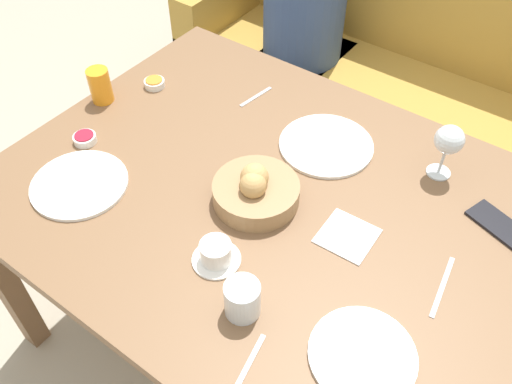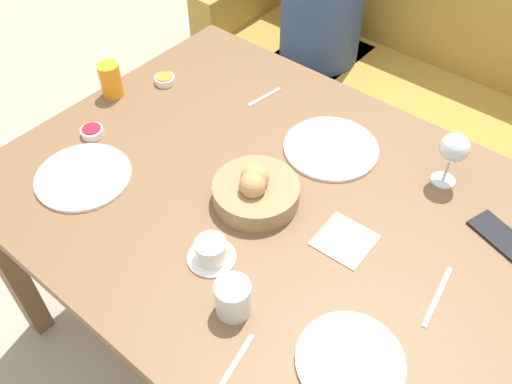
{
  "view_description": "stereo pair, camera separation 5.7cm",
  "coord_description": "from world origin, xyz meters",
  "px_view_note": "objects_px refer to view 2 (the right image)",
  "views": [
    {
      "loc": [
        0.53,
        -0.78,
        1.74
      ],
      "look_at": [
        -0.01,
        -0.03,
        0.76
      ],
      "focal_mm": 38.0,
      "sensor_mm": 36.0,
      "label": 1
    },
    {
      "loc": [
        0.58,
        -0.75,
        1.74
      ],
      "look_at": [
        -0.01,
        -0.03,
        0.76
      ],
      "focal_mm": 38.0,
      "sensor_mm": 36.0,
      "label": 2
    }
  ],
  "objects_px": {
    "bread_basket": "(256,190)",
    "jam_bowl_berry": "(92,132)",
    "couch": "(404,89)",
    "fork_silver": "(230,371)",
    "knife_silver": "(437,296)",
    "spoon_coffee": "(264,97)",
    "cell_phone": "(501,236)",
    "plate_near_right": "(350,361)",
    "wine_glass": "(454,149)",
    "napkin": "(344,240)",
    "water_tumbler": "(233,298)",
    "seated_person": "(320,33)",
    "plate_far_center": "(331,148)",
    "coffee_cup": "(211,251)",
    "jam_bowl_honey": "(165,80)",
    "juice_glass": "(111,80)",
    "plate_near_left": "(83,177)"
  },
  "relations": [
    {
      "from": "plate_near_right",
      "to": "fork_silver",
      "type": "height_order",
      "value": "plate_near_right"
    },
    {
      "from": "plate_far_center",
      "to": "juice_glass",
      "type": "distance_m",
      "value": 0.7
    },
    {
      "from": "jam_bowl_berry",
      "to": "spoon_coffee",
      "type": "bearing_deg",
      "value": 59.53
    },
    {
      "from": "plate_near_left",
      "to": "napkin",
      "type": "height_order",
      "value": "plate_near_left"
    },
    {
      "from": "plate_near_left",
      "to": "knife_silver",
      "type": "height_order",
      "value": "plate_near_left"
    },
    {
      "from": "wine_glass",
      "to": "napkin",
      "type": "relative_size",
      "value": 1.2
    },
    {
      "from": "plate_near_right",
      "to": "fork_silver",
      "type": "xyz_separation_m",
      "value": [
        -0.17,
        -0.17,
        -0.0
      ]
    },
    {
      "from": "spoon_coffee",
      "to": "cell_phone",
      "type": "height_order",
      "value": "cell_phone"
    },
    {
      "from": "couch",
      "to": "juice_glass",
      "type": "relative_size",
      "value": 17.26
    },
    {
      "from": "jam_bowl_honey",
      "to": "knife_silver",
      "type": "relative_size",
      "value": 0.37
    },
    {
      "from": "spoon_coffee",
      "to": "plate_near_right",
      "type": "bearing_deg",
      "value": -39.85
    },
    {
      "from": "plate_near_right",
      "to": "coffee_cup",
      "type": "height_order",
      "value": "coffee_cup"
    },
    {
      "from": "plate_near_left",
      "to": "jam_bowl_honey",
      "type": "bearing_deg",
      "value": 108.38
    },
    {
      "from": "jam_bowl_honey",
      "to": "fork_silver",
      "type": "distance_m",
      "value": 0.99
    },
    {
      "from": "water_tumbler",
      "to": "jam_bowl_berry",
      "type": "xyz_separation_m",
      "value": [
        -0.69,
        0.17,
        -0.03
      ]
    },
    {
      "from": "cell_phone",
      "to": "juice_glass",
      "type": "bearing_deg",
      "value": -169.21
    },
    {
      "from": "bread_basket",
      "to": "fork_silver",
      "type": "relative_size",
      "value": 1.25
    },
    {
      "from": "seated_person",
      "to": "plate_far_center",
      "type": "relative_size",
      "value": 4.58
    },
    {
      "from": "couch",
      "to": "knife_silver",
      "type": "distance_m",
      "value": 1.43
    },
    {
      "from": "coffee_cup",
      "to": "fork_silver",
      "type": "xyz_separation_m",
      "value": [
        0.21,
        -0.18,
        -0.02
      ]
    },
    {
      "from": "jam_bowl_berry",
      "to": "napkin",
      "type": "bearing_deg",
      "value": 10.07
    },
    {
      "from": "plate_near_right",
      "to": "coffee_cup",
      "type": "relative_size",
      "value": 1.92
    },
    {
      "from": "plate_near_right",
      "to": "jam_bowl_honey",
      "type": "xyz_separation_m",
      "value": [
        -0.97,
        0.42,
        0.01
      ]
    },
    {
      "from": "wine_glass",
      "to": "fork_silver",
      "type": "height_order",
      "value": "wine_glass"
    },
    {
      "from": "juice_glass",
      "to": "fork_silver",
      "type": "xyz_separation_m",
      "value": [
        0.88,
        -0.44,
        -0.05
      ]
    },
    {
      "from": "seated_person",
      "to": "plate_near_left",
      "type": "xyz_separation_m",
      "value": [
        0.14,
        -1.31,
        0.22
      ]
    },
    {
      "from": "cell_phone",
      "to": "seated_person",
      "type": "bearing_deg",
      "value": 143.08
    },
    {
      "from": "juice_glass",
      "to": "wine_glass",
      "type": "relative_size",
      "value": 0.68
    },
    {
      "from": "wine_glass",
      "to": "jam_bowl_berry",
      "type": "distance_m",
      "value": 0.98
    },
    {
      "from": "plate_near_left",
      "to": "water_tumbler",
      "type": "height_order",
      "value": "water_tumbler"
    },
    {
      "from": "juice_glass",
      "to": "cell_phone",
      "type": "xyz_separation_m",
      "value": [
        1.15,
        0.22,
        -0.05
      ]
    },
    {
      "from": "couch",
      "to": "bread_basket",
      "type": "distance_m",
      "value": 1.33
    },
    {
      "from": "plate_far_center",
      "to": "knife_silver",
      "type": "bearing_deg",
      "value": -28.91
    },
    {
      "from": "jam_bowl_berry",
      "to": "spoon_coffee",
      "type": "height_order",
      "value": "jam_bowl_berry"
    },
    {
      "from": "plate_near_left",
      "to": "water_tumbler",
      "type": "relative_size",
      "value": 2.9
    },
    {
      "from": "coffee_cup",
      "to": "cell_phone",
      "type": "bearing_deg",
      "value": 44.75
    },
    {
      "from": "seated_person",
      "to": "juice_glass",
      "type": "distance_m",
      "value": 1.06
    },
    {
      "from": "bread_basket",
      "to": "knife_silver",
      "type": "xyz_separation_m",
      "value": [
        0.49,
        0.03,
        -0.04
      ]
    },
    {
      "from": "jam_bowl_honey",
      "to": "napkin",
      "type": "relative_size",
      "value": 0.49
    },
    {
      "from": "jam_bowl_berry",
      "to": "fork_silver",
      "type": "height_order",
      "value": "jam_bowl_berry"
    },
    {
      "from": "water_tumbler",
      "to": "spoon_coffee",
      "type": "distance_m",
      "value": 0.75
    },
    {
      "from": "bread_basket",
      "to": "jam_bowl_berry",
      "type": "distance_m",
      "value": 0.53
    },
    {
      "from": "juice_glass",
      "to": "jam_bowl_honey",
      "type": "bearing_deg",
      "value": 61.69
    },
    {
      "from": "wine_glass",
      "to": "couch",
      "type": "bearing_deg",
      "value": 120.11
    },
    {
      "from": "coffee_cup",
      "to": "jam_bowl_honey",
      "type": "distance_m",
      "value": 0.71
    },
    {
      "from": "coffee_cup",
      "to": "fork_silver",
      "type": "relative_size",
      "value": 0.65
    },
    {
      "from": "couch",
      "to": "fork_silver",
      "type": "relative_size",
      "value": 10.51
    },
    {
      "from": "water_tumbler",
      "to": "spoon_coffee",
      "type": "xyz_separation_m",
      "value": [
        -0.42,
        0.62,
        -0.04
      ]
    },
    {
      "from": "spoon_coffee",
      "to": "jam_bowl_honey",
      "type": "bearing_deg",
      "value": -153.81
    },
    {
      "from": "cell_phone",
      "to": "jam_bowl_honey",
      "type": "bearing_deg",
      "value": -176.02
    }
  ]
}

